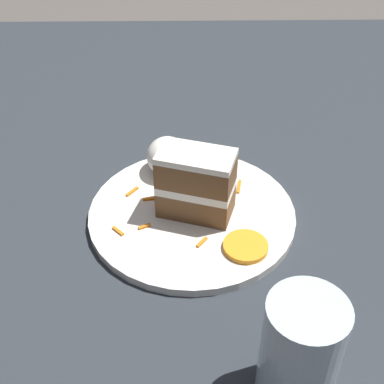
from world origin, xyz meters
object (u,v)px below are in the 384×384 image
cream_dollop (167,156)px  orange_garnish (246,246)px  drinking_glass (299,358)px  plate (192,214)px  cake_slice (196,184)px

cream_dollop → orange_garnish: size_ratio=1.17×
cream_dollop → drinking_glass: 0.36m
plate → orange_garnish: (-0.07, -0.06, 0.01)m
drinking_glass → cake_slice: bearing=19.3°
cream_dollop → drinking_glass: drinking_glass is taller
orange_garnish → plate: bearing=42.3°
plate → orange_garnish: size_ratio=4.93×
cream_dollop → orange_garnish: (-0.16, -0.10, -0.02)m
plate → drinking_glass: drinking_glass is taller
drinking_glass → cream_dollop: bearing=20.4°
cake_slice → orange_garnish: bearing=-122.7°
cake_slice → drinking_glass: bearing=-143.5°
cake_slice → orange_garnish: (-0.07, -0.06, -0.04)m
cake_slice → drinking_glass: (-0.25, -0.09, -0.00)m
plate → cream_dollop: (0.09, 0.03, 0.03)m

